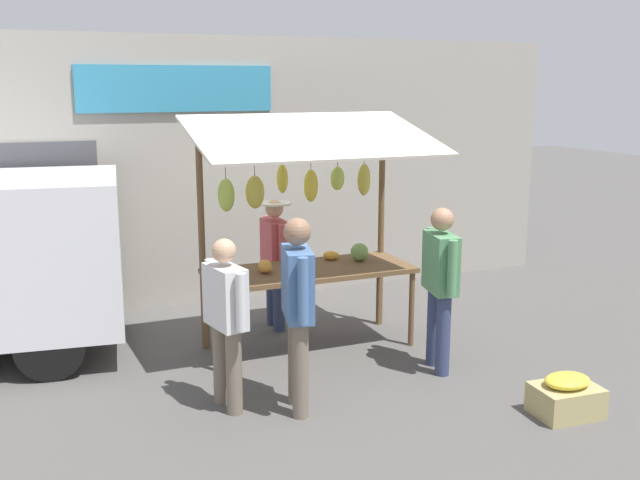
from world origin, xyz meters
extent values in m
plane|color=#514F4C|center=(0.00, 0.00, 0.00)|extent=(40.00, 40.00, 0.00)
cube|color=#9E998E|center=(0.00, -2.20, 1.70)|extent=(9.00, 0.25, 3.40)
cube|color=teal|center=(0.92, -2.06, 2.75)|extent=(2.40, 0.06, 0.56)
cube|color=#47474C|center=(2.86, -2.07, 1.10)|extent=(1.90, 0.04, 2.10)
cube|color=brown|center=(0.00, 0.00, 0.85)|extent=(2.20, 0.90, 0.05)
cylinder|color=brown|center=(1.04, 0.39, 0.41)|extent=(0.06, 0.06, 0.83)
cylinder|color=brown|center=(-1.04, 0.39, 0.41)|extent=(0.06, 0.06, 0.83)
cylinder|color=brown|center=(1.04, -0.39, 0.41)|extent=(0.06, 0.06, 0.83)
cylinder|color=brown|center=(-1.04, -0.39, 0.41)|extent=(0.06, 0.06, 0.83)
cylinder|color=brown|center=(1.06, -0.40, 1.18)|extent=(0.07, 0.07, 2.35)
cylinder|color=brown|center=(-1.06, -0.40, 1.18)|extent=(0.07, 0.07, 2.35)
cylinder|color=brown|center=(0.00, -0.40, 2.15)|extent=(2.12, 0.06, 0.06)
cube|color=beige|center=(0.00, 0.15, 2.30)|extent=(2.50, 1.46, 0.39)
cylinder|color=brown|center=(-0.81, -0.35, 2.04)|extent=(0.01, 0.01, 0.22)
ellipsoid|color=gold|center=(-0.81, -0.35, 1.75)|extent=(0.21, 0.19, 0.36)
cylinder|color=brown|center=(-0.50, -0.40, 2.03)|extent=(0.01, 0.01, 0.24)
ellipsoid|color=#B2CC4C|center=(-0.50, -0.40, 1.77)|extent=(0.24, 0.24, 0.27)
cylinder|color=brown|center=(-0.18, -0.40, 2.02)|extent=(0.01, 0.01, 0.26)
ellipsoid|color=yellow|center=(-0.18, -0.40, 1.71)|extent=(0.18, 0.15, 0.36)
cylinder|color=brown|center=(0.16, -0.38, 2.06)|extent=(0.01, 0.01, 0.19)
ellipsoid|color=yellow|center=(0.16, -0.38, 1.81)|extent=(0.17, 0.19, 0.32)
cylinder|color=brown|center=(0.48, -0.35, 2.00)|extent=(0.01, 0.01, 0.29)
ellipsoid|color=gold|center=(0.48, -0.35, 1.68)|extent=(0.21, 0.18, 0.35)
cylinder|color=brown|center=(0.80, -0.35, 2.00)|extent=(0.01, 0.01, 0.31)
ellipsoid|color=#B2CC4C|center=(0.80, -0.35, 1.67)|extent=(0.24, 0.24, 0.35)
ellipsoid|color=gold|center=(-0.37, -0.27, 0.93)|extent=(0.22, 0.20, 0.10)
ellipsoid|color=orange|center=(0.49, -0.01, 0.95)|extent=(0.16, 0.23, 0.14)
sphere|color=#729E4C|center=(-0.64, -0.10, 0.98)|extent=(0.20, 0.20, 0.20)
cylinder|color=navy|center=(0.13, -0.87, 0.38)|extent=(0.14, 0.14, 0.75)
cylinder|color=navy|center=(0.13, -0.63, 0.38)|extent=(0.14, 0.14, 0.75)
cube|color=#BF4C51|center=(0.13, -0.75, 1.02)|extent=(0.23, 0.46, 0.53)
cylinder|color=#BF4C51|center=(0.12, -1.04, 1.04)|extent=(0.09, 0.09, 0.49)
cylinder|color=#BF4C51|center=(0.13, -0.46, 1.04)|extent=(0.09, 0.09, 0.49)
sphere|color=tan|center=(0.13, -0.75, 1.42)|extent=(0.21, 0.21, 0.21)
cylinder|color=beige|center=(0.13, -0.75, 1.48)|extent=(0.39, 0.39, 0.02)
cylinder|color=#726656|center=(1.21, 1.28, 0.38)|extent=(0.14, 0.14, 0.76)
cylinder|color=#726656|center=(1.26, 1.04, 0.38)|extent=(0.14, 0.14, 0.76)
cube|color=silver|center=(1.24, 1.16, 1.03)|extent=(0.31, 0.49, 0.54)
cylinder|color=silver|center=(1.18, 1.44, 1.05)|extent=(0.09, 0.09, 0.49)
cylinder|color=silver|center=(1.29, 0.88, 1.05)|extent=(0.09, 0.09, 0.49)
sphere|color=tan|center=(1.24, 1.16, 1.43)|extent=(0.21, 0.21, 0.21)
cylinder|color=navy|center=(-0.92, 1.23, 0.41)|extent=(0.14, 0.14, 0.82)
cylinder|color=navy|center=(-0.97, 0.97, 0.41)|extent=(0.14, 0.14, 0.82)
cube|color=#518C5B|center=(-0.94, 1.10, 1.10)|extent=(0.32, 0.53, 0.58)
cylinder|color=#518C5B|center=(-0.88, 1.40, 1.13)|extent=(0.09, 0.09, 0.53)
cylinder|color=#518C5B|center=(-1.01, 0.80, 1.13)|extent=(0.09, 0.09, 0.53)
sphere|color=#A87A5B|center=(-0.94, 1.10, 1.53)|extent=(0.22, 0.22, 0.22)
cylinder|color=#726656|center=(0.71, 1.57, 0.43)|extent=(0.14, 0.14, 0.85)
cylinder|color=#726656|center=(0.65, 1.29, 0.43)|extent=(0.14, 0.14, 0.85)
cube|color=#476B9E|center=(0.68, 1.43, 1.15)|extent=(0.33, 0.55, 0.60)
cylinder|color=#476B9E|center=(0.75, 1.74, 1.18)|extent=(0.09, 0.09, 0.55)
cylinder|color=#476B9E|center=(0.61, 1.12, 1.18)|extent=(0.09, 0.09, 0.55)
sphere|color=#8C664C|center=(0.68, 1.43, 1.60)|extent=(0.23, 0.23, 0.23)
cylinder|color=black|center=(2.64, -0.13, 0.33)|extent=(0.68, 0.26, 0.66)
cylinder|color=black|center=(2.44, -1.78, 0.33)|extent=(0.68, 0.26, 0.66)
cube|color=tan|center=(-1.43, 2.41, 0.13)|extent=(0.58, 0.45, 0.26)
ellipsoid|color=yellow|center=(-1.43, 2.41, 0.31)|extent=(0.42, 0.32, 0.12)
camera|label=1|loc=(2.80, 7.05, 2.82)|focal=41.16mm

